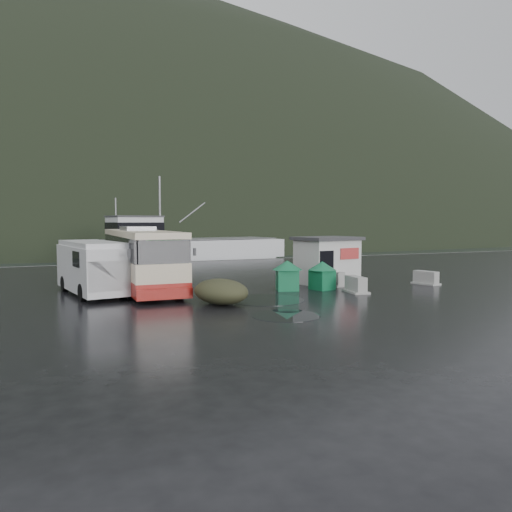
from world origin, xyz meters
name	(u,v)px	position (x,y,z in m)	size (l,w,h in m)	color
ground	(223,292)	(0.00, 0.00, 0.00)	(160.00, 160.00, 0.00)	black
harbor_water	(78,236)	(0.00, 110.00, 0.00)	(300.00, 180.00, 0.02)	black
quay_edge	(148,263)	(0.00, 20.00, 0.00)	(160.00, 0.60, 1.50)	#999993
headland	(80,228)	(10.00, 250.00, 0.00)	(780.00, 540.00, 570.00)	black
coach_bus	(141,288)	(-3.56, 3.51, 0.00)	(3.01, 12.02, 3.40)	beige
white_van	(93,294)	(-6.27, 1.90, 0.00)	(2.21, 6.43, 2.69)	silver
waste_bin_left	(287,290)	(3.38, -0.64, 0.00)	(1.13, 1.13, 1.59)	#12663C
waste_bin_right	(322,289)	(5.23, -1.13, 0.00)	(1.09, 1.09, 1.52)	#12663C
dome_tent	(221,304)	(-1.33, -3.46, 0.00)	(2.05, 2.87, 1.13)	#343620
ticket_kiosk	(327,284)	(6.80, 0.95, 0.00)	(3.53, 2.67, 2.76)	silver
jersey_barrier_a	(356,292)	(6.25, -2.79, 0.00)	(0.84, 1.67, 0.84)	#999993
jersey_barrier_b	(332,286)	(6.56, 0.01, 0.00)	(0.82, 1.65, 0.82)	#999993
jersey_barrier_c	(426,284)	(11.92, -1.61, 0.00)	(0.78, 1.55, 0.78)	#999993
fishing_trawler	(185,256)	(5.48, 27.68, 0.00)	(23.97, 5.27, 9.59)	silver
puddles	(289,293)	(3.01, -1.56, 0.01)	(9.93, 13.67, 0.01)	black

